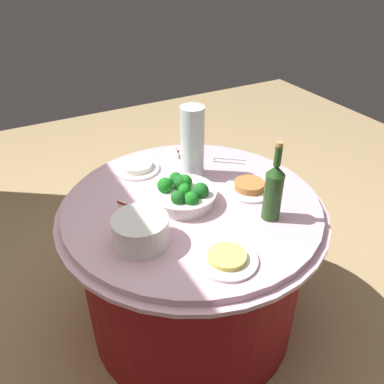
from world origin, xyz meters
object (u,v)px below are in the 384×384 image
object	(u,v)px
broccoli_bowl	(183,194)
food_plate_peanuts	(249,187)
plate_stack	(141,231)
food_plate_rice	(137,167)
wine_bottle	(273,190)
decorative_fruit_vase	(192,146)
food_plate_noodles	(227,258)
label_placard_front	(123,206)
serving_tongs	(228,160)
label_placard_mid	(177,152)

from	to	relation	value
broccoli_bowl	food_plate_peanuts	world-z (taller)	broccoli_bowl
plate_stack	food_plate_rice	world-z (taller)	plate_stack
food_plate_peanuts	wine_bottle	bearing A→B (deg)	168.95
decorative_fruit_vase	food_plate_noodles	distance (m)	0.62
wine_bottle	label_placard_front	world-z (taller)	wine_bottle
wine_bottle	broccoli_bowl	bearing A→B (deg)	46.04
food_plate_rice	plate_stack	bearing A→B (deg)	160.19
food_plate_peanuts	label_placard_front	bearing A→B (deg)	78.74
plate_stack	wine_bottle	xyz separation A→B (m)	(-0.10, -0.52, 0.07)
wine_bottle	food_plate_peanuts	size ratio (longest dim) A/B	1.53
serving_tongs	label_placard_mid	world-z (taller)	label_placard_mid
food_plate_noodles	decorative_fruit_vase	bearing A→B (deg)	-16.81
label_placard_front	serving_tongs	bearing A→B (deg)	-74.93
decorative_fruit_vase	plate_stack	bearing A→B (deg)	130.66
food_plate_noodles	broccoli_bowl	bearing A→B (deg)	-4.30
label_placard_front	decorative_fruit_vase	bearing A→B (deg)	-71.66
label_placard_front	label_placard_mid	distance (m)	0.52
decorative_fruit_vase	serving_tongs	world-z (taller)	decorative_fruit_vase
label_placard_front	food_plate_peanuts	bearing A→B (deg)	-101.26
wine_bottle	food_plate_noodles	size ratio (longest dim) A/B	1.53
label_placard_front	label_placard_mid	size ratio (longest dim) A/B	1.00
broccoli_bowl	food_plate_rice	xyz separation A→B (m)	(0.36, 0.07, -0.03)
food_plate_rice	wine_bottle	bearing A→B (deg)	-151.43
wine_bottle	food_plate_rice	size ratio (longest dim) A/B	1.53
decorative_fruit_vase	food_plate_peanuts	xyz separation A→B (m)	(-0.24, -0.16, -0.14)
broccoli_bowl	food_plate_rice	distance (m)	0.37
wine_bottle	decorative_fruit_vase	bearing A→B (deg)	14.91
food_plate_peanuts	food_plate_rice	bearing A→B (deg)	42.36
plate_stack	food_plate_rice	xyz separation A→B (m)	(0.51, -0.19, -0.04)
plate_stack	decorative_fruit_vase	world-z (taller)	decorative_fruit_vase
serving_tongs	food_plate_noodles	world-z (taller)	food_plate_noodles
food_plate_noodles	food_plate_rice	distance (m)	0.75
broccoli_bowl	label_placard_front	distance (m)	0.26
broccoli_bowl	wine_bottle	world-z (taller)	wine_bottle
wine_bottle	food_plate_noodles	bearing A→B (deg)	114.72
food_plate_peanuts	food_plate_noodles	bearing A→B (deg)	135.47
food_plate_peanuts	food_plate_rice	world-z (taller)	food_plate_peanuts
serving_tongs	label_placard_front	xyz separation A→B (m)	(-0.17, 0.62, 0.03)
food_plate_noodles	label_placard_mid	size ratio (longest dim) A/B	4.00
label_placard_front	food_plate_rice	bearing A→B (deg)	-30.74
food_plate_noodles	food_plate_peanuts	distance (m)	0.48
plate_stack	food_plate_peanuts	bearing A→B (deg)	-79.50
food_plate_noodles	label_placard_front	world-z (taller)	label_placard_front
plate_stack	broccoli_bowl	bearing A→B (deg)	-58.79
food_plate_rice	decorative_fruit_vase	bearing A→B (deg)	-128.12
plate_stack	label_placard_mid	size ratio (longest dim) A/B	3.82
broccoli_bowl	serving_tongs	bearing A→B (deg)	-58.55
label_placard_front	plate_stack	bearing A→B (deg)	178.23
label_placard_mid	broccoli_bowl	bearing A→B (deg)	156.83
serving_tongs	label_placard_mid	distance (m)	0.26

